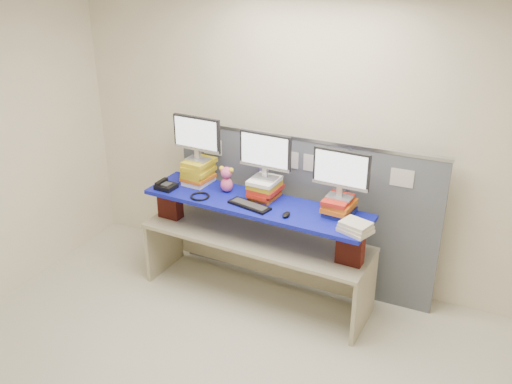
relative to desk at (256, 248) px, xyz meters
The scene contains 18 objects.
room 1.63m from the desk, 77.66° to the right, with size 5.00×4.00×2.80m.
cubicle_partition 0.57m from the desk, 55.49° to the left, with size 2.60×0.06×1.53m.
desk is the anchor object (origin of this frame).
brick_pier_left 0.97m from the desk, behind, with size 0.22×0.12×0.31m, color maroon.
brick_pier_right 0.97m from the desk, ahead, with size 0.22×0.12×0.31m, color maroon.
blue_board 0.46m from the desk, ahead, with size 2.11×0.53×0.04m, color #0B0E8F.
book_stack_left 0.92m from the desk, 167.06° to the left, with size 0.28×0.32×0.24m.
book_stack_center 0.59m from the desk, 74.46° to the left, with size 0.27×0.31×0.19m.
book_stack_right 0.93m from the desk, ahead, with size 0.26×0.31×0.16m.
monitor_left 1.19m from the desk, 167.31° to the left, with size 0.49×0.15×0.43m.
monitor_center 0.92m from the desk, 73.27° to the left, with size 0.49×0.15×0.43m.
monitor_right 1.15m from the desk, ahead, with size 0.49×0.15×0.43m.
keyboard 0.50m from the desk, 97.60° to the right, with size 0.42×0.22×0.03m.
mouse 0.63m from the desk, 22.86° to the right, with size 0.06×0.11×0.03m, color black.
desk_phone 1.04m from the desk, behind, with size 0.19×0.17×0.08m.
headset 0.72m from the desk, 166.46° to the right, with size 0.18×0.18×0.02m, color black.
plush_toy 0.70m from the desk, 164.72° to the left, with size 0.15×0.11×0.25m.
binder_stack 1.11m from the desk, ahead, with size 0.30×0.27×0.09m.
Camera 1 is at (1.65, -2.85, 3.22)m, focal length 40.00 mm.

